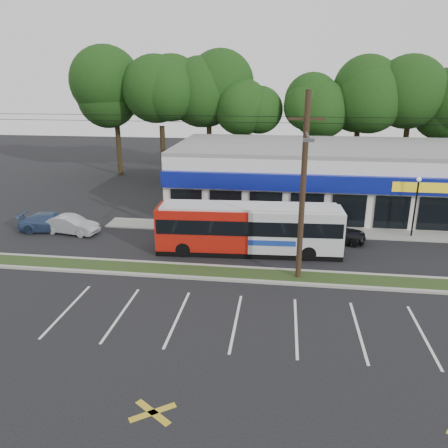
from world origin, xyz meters
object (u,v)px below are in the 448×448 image
pedestrian_a (335,235)px  pedestrian_b (326,236)px  lamp_post (416,200)px  car_blue (52,222)px  utility_pole (300,183)px  car_dark (334,231)px  metrobus (249,228)px  car_silver (71,225)px

pedestrian_a → pedestrian_b: (-0.50, 0.16, -0.17)m
lamp_post → car_blue: lamp_post is taller
utility_pole → car_dark: size_ratio=11.87×
car_blue → metrobus: bearing=-106.5°
car_blue → pedestrian_a: size_ratio=2.52×
utility_pole → car_silver: size_ratio=12.71×
metrobus → car_dark: bearing=22.9°
utility_pole → car_dark: bearing=66.8°
metrobus → car_silver: (-12.78, 1.87, -0.99)m
car_silver → pedestrian_a: pedestrian_a is taller
car_silver → pedestrian_b: bearing=-81.0°
metrobus → pedestrian_b: (4.95, 1.66, -0.90)m
metrobus → pedestrian_b: metrobus is taller
car_silver → car_blue: 1.71m
utility_pole → lamp_post: utility_pole is taller
metrobus → car_blue: 14.65m
utility_pole → car_dark: 8.26m
utility_pole → lamp_post: (8.17, 7.87, -2.74)m
utility_pole → pedestrian_b: bearing=68.1°
car_silver → pedestrian_b: 17.73m
metrobus → pedestrian_a: size_ratio=6.37×
pedestrian_a → car_silver: bearing=-25.2°
lamp_post → pedestrian_b: 6.89m
metrobus → pedestrian_a: 5.70m
metrobus → lamp_post: bearing=18.4°
metrobus → car_dark: metrobus is taller
car_dark → metrobus: bearing=124.5°
lamp_post → car_silver: lamp_post is taller
lamp_post → pedestrian_a: (-5.57, -2.80, -1.76)m
car_silver → pedestrian_b: pedestrian_b is taller
pedestrian_a → utility_pole: bearing=38.8°
utility_pole → car_silver: 17.22m
car_dark → car_silver: bearing=101.2°
pedestrian_b → metrobus: bearing=21.5°
car_silver → car_blue: size_ratio=0.86×
utility_pole → car_blue: utility_pole is taller
utility_pole → lamp_post: bearing=43.9°
lamp_post → car_silver: (-23.79, -2.43, -2.02)m
metrobus → pedestrian_b: 5.30m
metrobus → car_silver: size_ratio=2.95×
metrobus → utility_pole: bearing=-54.4°
lamp_post → car_dark: size_ratio=1.01×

